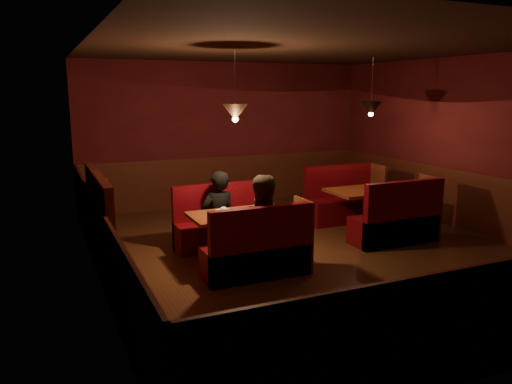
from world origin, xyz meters
name	(u,v)px	position (x,y,z in m)	size (l,w,h in m)	color
room	(293,182)	(-0.28, 0.04, 1.05)	(6.02, 7.02, 2.92)	#462715
main_table	(237,224)	(-1.15, 0.05, 0.52)	(1.26, 0.77, 0.88)	#573017
main_bench_far	(221,227)	(-1.13, 0.77, 0.30)	(1.39, 0.50, 0.95)	#3C050B
main_bench_near	(259,254)	(-1.13, -0.67, 0.30)	(1.39, 0.50, 0.95)	#3C050B
second_table	(367,200)	(1.39, 0.54, 0.53)	(1.28, 0.82, 0.72)	#573017
second_bench_far	(342,203)	(1.42, 1.31, 0.32)	(1.41, 0.53, 1.01)	#3C050B
second_bench_near	(398,223)	(1.42, -0.22, 0.32)	(1.41, 0.53, 1.01)	#3C050B
diner_a	(218,199)	(-1.22, 0.62, 0.77)	(0.56, 0.37, 1.54)	black
diner_b	(267,211)	(-0.96, -0.54, 0.82)	(0.79, 0.62, 1.63)	#372F21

